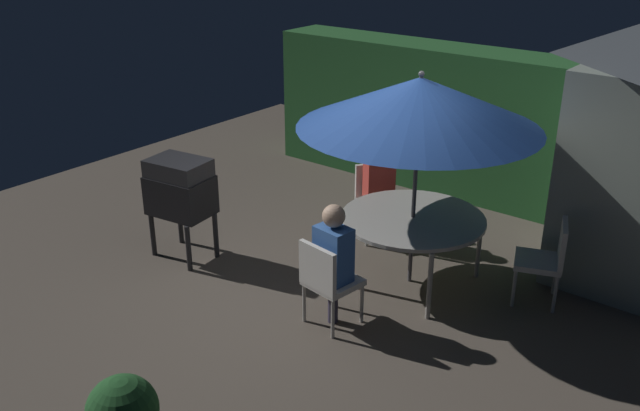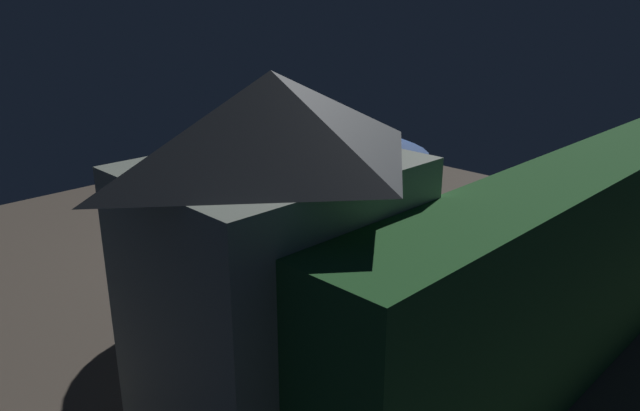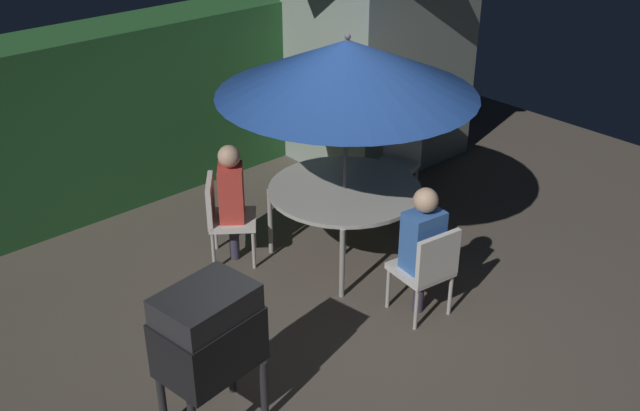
% 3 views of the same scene
% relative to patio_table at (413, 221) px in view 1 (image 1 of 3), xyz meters
% --- Properties ---
extents(ground_plane, '(11.00, 11.00, 0.00)m').
position_rel_patio_table_xyz_m(ground_plane, '(-0.54, -0.76, -0.72)').
color(ground_plane, brown).
extents(hedge_backdrop, '(6.56, 0.82, 2.03)m').
position_rel_patio_table_xyz_m(hedge_backdrop, '(-0.54, 2.74, 0.29)').
color(hedge_backdrop, '#28602D').
rests_on(hedge_backdrop, ground).
extents(patio_table, '(1.54, 1.54, 0.77)m').
position_rel_patio_table_xyz_m(patio_table, '(0.00, 0.00, 0.00)').
color(patio_table, '#B2ADA3').
rests_on(patio_table, ground).
extents(patio_umbrella, '(2.47, 2.47, 2.32)m').
position_rel_patio_table_xyz_m(patio_umbrella, '(-0.00, 0.00, 1.28)').
color(patio_umbrella, '#4C4C51').
rests_on(patio_umbrella, ground).
extents(bbq_grill, '(0.76, 0.59, 1.20)m').
position_rel_patio_table_xyz_m(bbq_grill, '(-2.39, -1.12, 0.12)').
color(bbq_grill, black).
rests_on(bbq_grill, ground).
extents(chair_near_shed, '(0.65, 0.65, 0.90)m').
position_rel_patio_table_xyz_m(chair_near_shed, '(-0.96, 0.74, -0.20)').
color(chair_near_shed, silver).
rests_on(chair_near_shed, ground).
extents(chair_far_side, '(0.52, 0.53, 0.90)m').
position_rel_patio_table_xyz_m(chair_far_side, '(-0.18, -1.26, -0.20)').
color(chair_far_side, silver).
rests_on(chair_far_side, ground).
extents(chair_toward_hedge, '(0.60, 0.59, 0.90)m').
position_rel_patio_table_xyz_m(chair_toward_hedge, '(1.31, 0.49, -0.20)').
color(chair_toward_hedge, silver).
rests_on(chair_toward_hedge, ground).
extents(person_in_red, '(0.40, 0.42, 1.26)m').
position_rel_patio_table_xyz_m(person_in_red, '(-0.89, 0.69, 0.06)').
color(person_in_red, '#CC3D33').
rests_on(person_in_red, ground).
extents(person_in_blue, '(0.37, 0.29, 1.26)m').
position_rel_patio_table_xyz_m(person_in_blue, '(-0.17, -1.17, 0.06)').
color(person_in_blue, '#3866B2').
rests_on(person_in_blue, ground).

